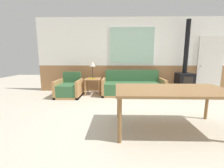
{
  "coord_description": "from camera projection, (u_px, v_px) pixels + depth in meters",
  "views": [
    {
      "loc": [
        -0.7,
        -3.03,
        1.27
      ],
      "look_at": [
        -0.8,
        1.06,
        0.55
      ],
      "focal_mm": 24.0,
      "sensor_mm": 36.0,
      "label": 1
    }
  ],
  "objects": [
    {
      "name": "ground_plane",
      "position": [
        148.0,
        118.0,
        3.19
      ],
      "size": [
        16.0,
        16.0,
        0.0
      ],
      "primitive_type": "plane",
      "color": "beige"
    },
    {
      "name": "wall_back",
      "position": [
        135.0,
        55.0,
        5.53
      ],
      "size": [
        7.2,
        0.09,
        2.7
      ],
      "color": "#996B42",
      "rests_on": "ground_plane"
    },
    {
      "name": "couch",
      "position": [
        133.0,
        88.0,
        5.14
      ],
      "size": [
        2.07,
        0.85,
        0.83
      ],
      "color": "#B27F4C",
      "rests_on": "ground_plane"
    },
    {
      "name": "armchair",
      "position": [
        69.0,
        89.0,
        4.93
      ],
      "size": [
        0.77,
        0.87,
        0.79
      ],
      "rotation": [
        0.0,
        0.0,
        0.05
      ],
      "color": "#B27F4C",
      "rests_on": "ground_plane"
    },
    {
      "name": "side_table",
      "position": [
        93.0,
        81.0,
        5.19
      ],
      "size": [
        0.53,
        0.53,
        0.56
      ],
      "color": "#B27F4C",
      "rests_on": "ground_plane"
    },
    {
      "name": "table_lamp",
      "position": [
        92.0,
        65.0,
        5.18
      ],
      "size": [
        0.21,
        0.21,
        0.58
      ],
      "color": "#262628",
      "rests_on": "side_table"
    },
    {
      "name": "book_stack",
      "position": [
        92.0,
        78.0,
        5.09
      ],
      "size": [
        0.23,
        0.15,
        0.03
      ],
      "color": "gold",
      "rests_on": "side_table"
    },
    {
      "name": "dining_table",
      "position": [
        172.0,
        92.0,
        2.59
      ],
      "size": [
        1.94,
        1.06,
        0.74
      ],
      "color": "olive",
      "rests_on": "ground_plane"
    },
    {
      "name": "wood_stove",
      "position": [
        185.0,
        76.0,
        5.16
      ],
      "size": [
        0.52,
        0.52,
        2.51
      ],
      "color": "black",
      "rests_on": "ground_plane"
    },
    {
      "name": "entry_door",
      "position": [
        210.0,
        65.0,
        5.48
      ],
      "size": [
        0.9,
        0.09,
        2.03
      ],
      "color": "silver",
      "rests_on": "ground_plane"
    }
  ]
}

